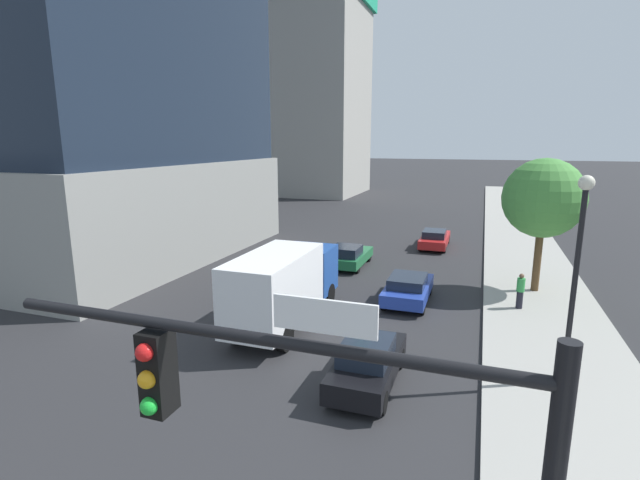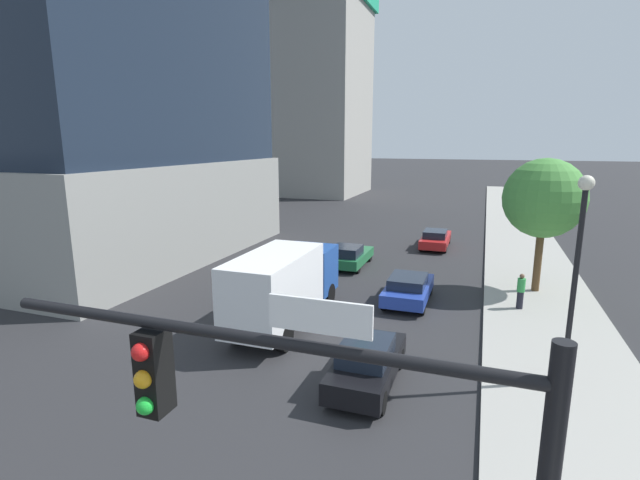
# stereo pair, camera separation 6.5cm
# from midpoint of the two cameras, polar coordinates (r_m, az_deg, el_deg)

# --- Properties ---
(sidewalk) EXTENTS (4.99, 120.00, 0.15)m
(sidewalk) POSITION_cam_midpoint_polar(r_m,az_deg,el_deg) (22.89, 25.61, -8.01)
(sidewalk) COLOR #9E9B93
(sidewalk) RESTS_ON ground
(construction_building) EXTENTS (24.81, 16.35, 36.52)m
(construction_building) POSITION_cam_midpoint_polar(r_m,az_deg,el_deg) (68.85, -1.80, 18.89)
(construction_building) COLOR #9E9B93
(construction_building) RESTS_ON ground
(traffic_light_pole) EXTENTS (6.40, 0.48, 5.77)m
(traffic_light_pole) POSITION_cam_midpoint_polar(r_m,az_deg,el_deg) (5.47, 1.36, -25.12)
(traffic_light_pole) COLOR black
(traffic_light_pole) RESTS_ON sidewalk
(street_lamp) EXTENTS (0.44, 0.44, 6.37)m
(street_lamp) POSITION_cam_midpoint_polar(r_m,az_deg,el_deg) (15.50, 28.99, -1.37)
(street_lamp) COLOR black
(street_lamp) RESTS_ON sidewalk
(street_tree) EXTENTS (3.82, 3.82, 6.54)m
(street_tree) POSITION_cam_midpoint_polar(r_m,az_deg,el_deg) (24.81, 25.65, 4.61)
(street_tree) COLOR brown
(street_tree) RESTS_ON sidewalk
(car_green) EXTENTS (1.92, 4.22, 1.39)m
(car_green) POSITION_cam_midpoint_polar(r_m,az_deg,el_deg) (28.11, 3.49, -1.93)
(car_green) COLOR #1E6638
(car_green) RESTS_ON ground
(car_blue) EXTENTS (1.92, 4.22, 1.33)m
(car_blue) POSITION_cam_midpoint_polar(r_m,az_deg,el_deg) (22.31, 10.66, -5.82)
(car_blue) COLOR #233D9E
(car_blue) RESTS_ON ground
(car_red) EXTENTS (1.81, 4.73, 1.31)m
(car_red) POSITION_cam_midpoint_polar(r_m,az_deg,el_deg) (34.11, 13.83, 0.18)
(car_red) COLOR red
(car_red) RESTS_ON ground
(car_black) EXTENTS (1.73, 4.19, 1.51)m
(car_black) POSITION_cam_midpoint_polar(r_m,az_deg,el_deg) (14.94, 5.73, -14.74)
(car_black) COLOR black
(car_black) RESTS_ON ground
(box_truck) EXTENTS (2.26, 7.37, 3.21)m
(box_truck) POSITION_cam_midpoint_polar(r_m,az_deg,el_deg) (19.00, -4.54, -5.29)
(box_truck) COLOR #1E4799
(box_truck) RESTS_ON ground
(pedestrian_green_shirt) EXTENTS (0.34, 0.34, 1.60)m
(pedestrian_green_shirt) POSITION_cam_midpoint_polar(r_m,az_deg,el_deg) (22.53, 23.28, -5.74)
(pedestrian_green_shirt) COLOR black
(pedestrian_green_shirt) RESTS_ON sidewalk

